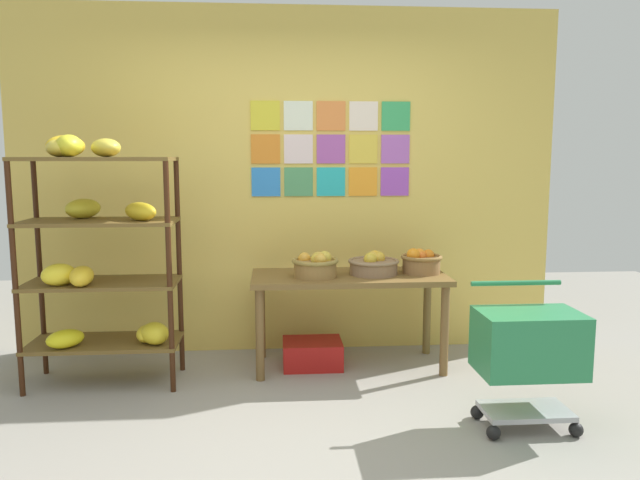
{
  "coord_description": "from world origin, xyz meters",
  "views": [
    {
      "loc": [
        -0.11,
        -3.0,
        1.54
      ],
      "look_at": [
        0.2,
        1.12,
        0.97
      ],
      "focal_mm": 34.22,
      "sensor_mm": 36.0,
      "label": 1
    }
  ],
  "objects_px": {
    "banana_shelf_unit": "(95,242)",
    "fruit_basket_right": "(421,262)",
    "produce_crate_under_table": "(312,353)",
    "fruit_basket_left": "(374,265)",
    "fruit_basket_centre": "(316,265)",
    "display_table": "(349,287)",
    "shopping_cart": "(528,348)"
  },
  "relations": [
    {
      "from": "banana_shelf_unit",
      "to": "fruit_basket_right",
      "type": "bearing_deg",
      "value": 6.18
    },
    {
      "from": "fruit_basket_right",
      "to": "produce_crate_under_table",
      "type": "xyz_separation_m",
      "value": [
        -0.81,
        -0.01,
        -0.68
      ]
    },
    {
      "from": "fruit_basket_left",
      "to": "fruit_basket_right",
      "type": "distance_m",
      "value": 0.36
    },
    {
      "from": "banana_shelf_unit",
      "to": "fruit_basket_right",
      "type": "height_order",
      "value": "banana_shelf_unit"
    },
    {
      "from": "fruit_basket_left",
      "to": "fruit_basket_centre",
      "type": "bearing_deg",
      "value": -169.5
    },
    {
      "from": "banana_shelf_unit",
      "to": "display_table",
      "type": "relative_size",
      "value": 1.19
    },
    {
      "from": "banana_shelf_unit",
      "to": "shopping_cart",
      "type": "relative_size",
      "value": 2.06
    },
    {
      "from": "shopping_cart",
      "to": "fruit_basket_left",
      "type": "bearing_deg",
      "value": 120.55
    },
    {
      "from": "fruit_basket_right",
      "to": "produce_crate_under_table",
      "type": "bearing_deg",
      "value": -179.05
    },
    {
      "from": "banana_shelf_unit",
      "to": "shopping_cart",
      "type": "xyz_separation_m",
      "value": [
        2.61,
        -0.89,
        -0.5
      ]
    },
    {
      "from": "fruit_basket_right",
      "to": "shopping_cart",
      "type": "height_order",
      "value": "fruit_basket_right"
    },
    {
      "from": "display_table",
      "to": "fruit_basket_left",
      "type": "xyz_separation_m",
      "value": [
        0.18,
        0.01,
        0.16
      ]
    },
    {
      "from": "banana_shelf_unit",
      "to": "produce_crate_under_table",
      "type": "distance_m",
      "value": 1.72
    },
    {
      "from": "banana_shelf_unit",
      "to": "display_table",
      "type": "bearing_deg",
      "value": 7.24
    },
    {
      "from": "fruit_basket_centre",
      "to": "produce_crate_under_table",
      "type": "relative_size",
      "value": 0.77
    },
    {
      "from": "display_table",
      "to": "fruit_basket_left",
      "type": "distance_m",
      "value": 0.24
    },
    {
      "from": "shopping_cart",
      "to": "fruit_basket_centre",
      "type": "bearing_deg",
      "value": 135.89
    },
    {
      "from": "banana_shelf_unit",
      "to": "fruit_basket_left",
      "type": "height_order",
      "value": "banana_shelf_unit"
    },
    {
      "from": "produce_crate_under_table",
      "to": "shopping_cart",
      "type": "relative_size",
      "value": 0.53
    },
    {
      "from": "fruit_basket_left",
      "to": "shopping_cart",
      "type": "xyz_separation_m",
      "value": [
        0.7,
        -1.12,
        -0.29
      ]
    },
    {
      "from": "fruit_basket_right",
      "to": "produce_crate_under_table",
      "type": "distance_m",
      "value": 1.05
    },
    {
      "from": "fruit_basket_centre",
      "to": "fruit_basket_left",
      "type": "distance_m",
      "value": 0.44
    },
    {
      "from": "banana_shelf_unit",
      "to": "fruit_basket_centre",
      "type": "xyz_separation_m",
      "value": [
        1.48,
        0.15,
        -0.2
      ]
    },
    {
      "from": "produce_crate_under_table",
      "to": "fruit_basket_centre",
      "type": "bearing_deg",
      "value": -75.94
    },
    {
      "from": "produce_crate_under_table",
      "to": "display_table",
      "type": "bearing_deg",
      "value": -2.58
    },
    {
      "from": "fruit_basket_centre",
      "to": "fruit_basket_right",
      "type": "bearing_deg",
      "value": 6.85
    },
    {
      "from": "fruit_basket_centre",
      "to": "produce_crate_under_table",
      "type": "xyz_separation_m",
      "value": [
        -0.02,
        0.08,
        -0.68
      ]
    },
    {
      "from": "banana_shelf_unit",
      "to": "produce_crate_under_table",
      "type": "height_order",
      "value": "banana_shelf_unit"
    },
    {
      "from": "shopping_cart",
      "to": "banana_shelf_unit",
      "type": "bearing_deg",
      "value": 159.7
    },
    {
      "from": "display_table",
      "to": "banana_shelf_unit",
      "type": "bearing_deg",
      "value": -172.76
    },
    {
      "from": "fruit_basket_centre",
      "to": "produce_crate_under_table",
      "type": "height_order",
      "value": "fruit_basket_centre"
    },
    {
      "from": "display_table",
      "to": "fruit_basket_left",
      "type": "height_order",
      "value": "fruit_basket_left"
    }
  ]
}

